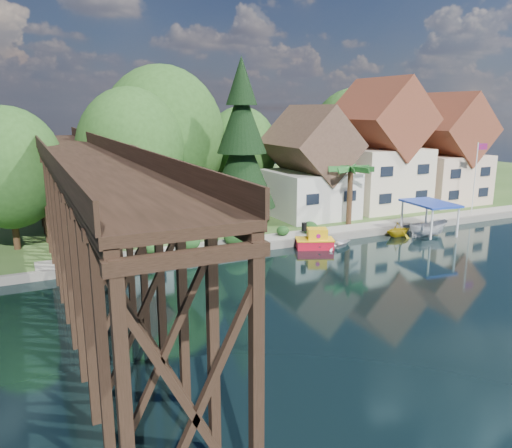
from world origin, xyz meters
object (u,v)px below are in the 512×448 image
object	(u,v)px
house_right	(444,156)
house_center	(379,153)
tugboat	(315,240)
boat_yellow	(399,229)
house_left	(310,170)
trestle_bridge	(83,205)
palm_tree	(351,171)
boat_canopy	(429,222)
boat_white_a	(333,242)
conifer	(242,147)
shed	(133,199)
flagpole	(477,171)

from	to	relation	value
house_right	house_center	bearing A→B (deg)	176.82
tugboat	boat_yellow	distance (m)	8.82
house_left	boat_yellow	xyz separation A→B (m)	(3.73, -9.17, -4.43)
trestle_bridge	palm_tree	world-z (taller)	trestle_bridge
palm_tree	boat_canopy	size ratio (longest dim) A/B	1.13
trestle_bridge	tugboat	distance (m)	18.59
boat_white_a	boat_yellow	world-z (taller)	boat_yellow
conifer	house_center	bearing A→B (deg)	6.25
trestle_bridge	boat_yellow	distance (m)	27.18
house_center	tugboat	bearing A→B (deg)	-145.16
boat_white_a	house_center	bearing A→B (deg)	-53.55
shed	boat_yellow	size ratio (longest dim) A/B	2.92
trestle_bridge	boat_canopy	bearing A→B (deg)	1.10
palm_tree	boat_yellow	distance (m)	6.79
palm_tree	shed	bearing A→B (deg)	169.10
trestle_bridge	boat_yellow	world-z (taller)	trestle_bridge
house_center	boat_yellow	world-z (taller)	house_center
conifer	house_left	bearing A→B (deg)	9.63
house_right	tugboat	world-z (taller)	house_right
shed	flagpole	size ratio (longest dim) A/B	1.07
house_right	boat_canopy	distance (m)	16.29
shed	boat_white_a	bearing A→B (deg)	-29.09
tugboat	house_left	bearing A→B (deg)	61.35
house_left	boat_yellow	bearing A→B (deg)	-67.85
tugboat	boat_canopy	size ratio (longest dim) A/B	0.67
trestle_bridge	flagpole	xyz separation A→B (m)	(38.75, 4.13, -0.36)
conifer	boat_yellow	distance (m)	15.80
house_right	conifer	distance (m)	26.15
house_right	palm_tree	size ratio (longest dim) A/B	2.14
shed	palm_tree	bearing A→B (deg)	-10.90
house_right	boat_canopy	bearing A→B (deg)	-139.08
house_center	boat_canopy	xyz separation A→B (m)	(-2.84, -10.77, -5.09)
flagpole	house_right	bearing A→B (deg)	71.45
conifer	boat_canopy	bearing A→B (deg)	-32.10
conifer	boat_white_a	world-z (taller)	conifer
conifer	boat_yellow	world-z (taller)	conifer
conifer	boat_yellow	bearing A→B (deg)	-33.56
boat_canopy	boat_yellow	xyz separation A→B (m)	(-2.42, 1.09, -0.62)
boat_yellow	house_left	bearing A→B (deg)	19.82
trestle_bridge	tugboat	world-z (taller)	trestle_bridge
house_left	shed	world-z (taller)	house_left
shed	boat_white_a	distance (m)	16.97
palm_tree	flagpole	distance (m)	14.66
house_center	boat_white_a	size ratio (longest dim) A/B	3.90
shed	palm_tree	distance (m)	19.62
conifer	boat_yellow	size ratio (longest dim) A/B	5.63
house_right	shed	bearing A→B (deg)	-177.61
house_right	boat_yellow	bearing A→B (deg)	-147.26
house_center	tugboat	world-z (taller)	house_center
boat_yellow	house_right	bearing A→B (deg)	-59.59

